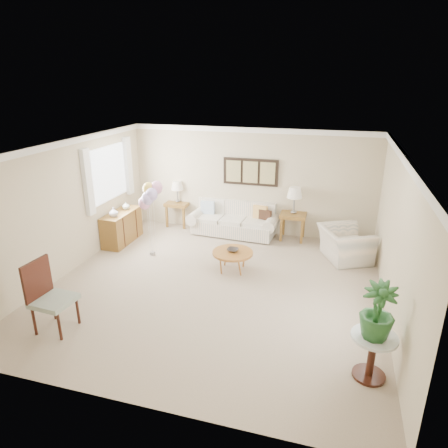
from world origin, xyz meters
name	(u,v)px	position (x,y,z in m)	size (l,w,h in m)	color
ground_plane	(214,287)	(0.00, 0.00, 0.00)	(6.00, 6.00, 0.00)	tan
room_shell	(209,202)	(-0.11, 0.09, 1.63)	(6.04, 6.04, 2.60)	#BEAE91
wall_art_triptych	(251,172)	(0.00, 2.96, 1.55)	(1.35, 0.06, 0.65)	black
sofa	(234,222)	(-0.33, 2.73, 0.32)	(2.25, 0.93, 0.81)	beige
end_table_left	(178,206)	(-1.91, 2.93, 0.54)	(0.59, 0.54, 0.64)	brown
end_table_right	(293,217)	(1.10, 2.79, 0.55)	(0.61, 0.55, 0.66)	brown
lamp_left	(177,186)	(-1.91, 2.93, 1.06)	(0.31, 0.31, 0.55)	gray
lamp_right	(295,193)	(1.10, 2.79, 1.15)	(0.36, 0.36, 0.64)	gray
coffee_table	(233,253)	(0.15, 0.76, 0.38)	(0.82, 0.82, 0.41)	#9C6527
decor_bowl	(233,250)	(0.15, 0.79, 0.44)	(0.23, 0.23, 0.06)	#2F2A27
armchair	(345,244)	(2.31, 1.96, 0.35)	(1.06, 0.93, 0.69)	beige
side_table	(373,346)	(2.66, -1.71, 0.48)	(0.58, 0.58, 0.63)	silver
potted_plant	(378,311)	(2.65, -1.74, 1.01)	(0.42, 0.42, 0.75)	#1F5024
accent_chair	(48,295)	(-2.03, -1.94, 0.59)	(0.59, 0.59, 1.14)	gray
credenza	(122,227)	(-2.76, 1.50, 0.37)	(0.46, 1.20, 0.74)	brown
vase_white	(113,212)	(-2.74, 1.18, 0.85)	(0.20, 0.20, 0.21)	silver
vase_sage	(126,206)	(-2.74, 1.74, 0.83)	(0.17, 0.17, 0.18)	#B2BCAB
balloon_cluster	(150,195)	(-1.71, 0.99, 1.39)	(0.47, 0.45, 1.67)	gray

